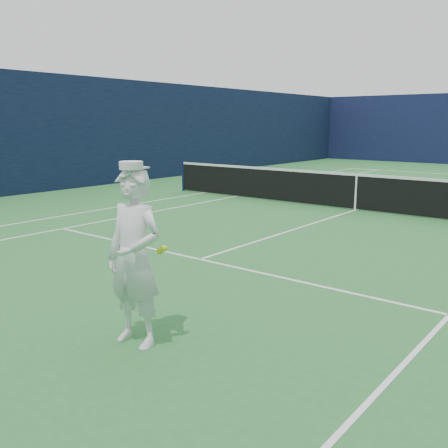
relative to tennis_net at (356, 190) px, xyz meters
name	(u,v)px	position (x,y,z in m)	size (l,w,h in m)	color
ground	(355,210)	(0.00, 0.00, -0.55)	(80.00, 80.00, 0.00)	#2B7133
court_markings	(355,210)	(0.00, 0.00, -0.55)	(11.03, 23.83, 0.01)	white
windscreen_fence	(359,136)	(0.00, 0.00, 1.45)	(20.12, 36.12, 4.00)	#0E1435
tennis_net	(356,190)	(0.00, 0.00, 0.00)	(12.88, 0.09, 1.07)	#141E4C
tennis_player	(134,258)	(1.69, -9.35, 0.40)	(0.81, 0.52, 1.96)	white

